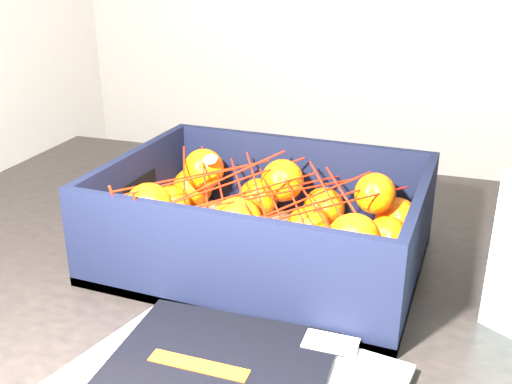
% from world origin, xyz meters
% --- Properties ---
extents(table, '(1.24, 0.86, 0.75)m').
position_xyz_m(table, '(0.04, -0.34, 0.65)').
color(table, black).
rests_on(table, ground).
extents(produce_crate, '(0.40, 0.30, 0.13)m').
position_xyz_m(produce_crate, '(0.02, -0.36, 0.79)').
color(produce_crate, olive).
rests_on(produce_crate, table).
extents(clementine_heap, '(0.38, 0.28, 0.11)m').
position_xyz_m(clementine_heap, '(0.02, -0.36, 0.80)').
color(clementine_heap, '#E55204').
rests_on(clementine_heap, produce_crate).
extents(mesh_net, '(0.33, 0.27, 0.09)m').
position_xyz_m(mesh_net, '(0.01, -0.37, 0.85)').
color(mesh_net, '#BD1607').
rests_on(mesh_net, clementine_heap).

